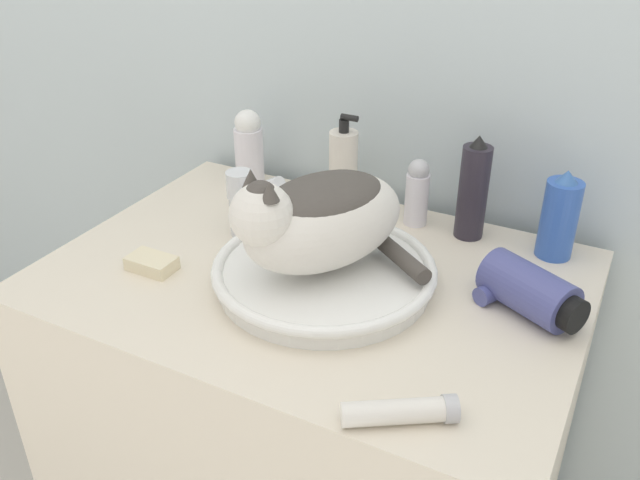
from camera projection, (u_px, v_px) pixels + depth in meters
wall_back at (404, 28)px, 1.29m from camera, size 8.00×0.05×2.40m
vanity_counter at (314, 449)px, 1.38m from camera, size 0.91×0.64×0.86m
sink_basin at (324, 272)px, 1.13m from camera, size 0.38×0.38×0.04m
cat at (319, 217)px, 1.07m from camera, size 0.32×0.33×0.19m
faucet at (245, 199)px, 1.25m from camera, size 0.15×0.08×0.16m
deodorant_stick at (417, 192)px, 1.30m from camera, size 0.05×0.05×0.13m
spray_bottle_trigger at (559, 217)px, 1.19m from camera, size 0.06×0.06×0.17m
soap_pump_bottle at (343, 169)px, 1.35m from camera, size 0.06×0.06×0.20m
lotion_bottle_white at (249, 149)px, 1.44m from camera, size 0.06×0.06×0.17m
hairspray_can_black at (473, 191)px, 1.24m from camera, size 0.05×0.05×0.20m
cream_tube at (401, 412)px, 0.86m from camera, size 0.14×0.11×0.04m
hair_dryer at (528, 291)px, 1.06m from camera, size 0.18×0.14×0.08m
soap_bar at (152, 263)px, 1.18m from camera, size 0.08×0.05×0.02m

